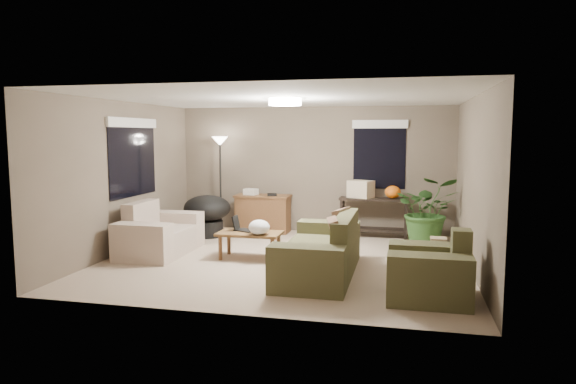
% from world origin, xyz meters
% --- Properties ---
extents(room_shell, '(5.50, 5.50, 5.50)m').
position_xyz_m(room_shell, '(0.00, 0.00, 1.25)').
color(room_shell, tan).
rests_on(room_shell, ground).
extents(main_sofa, '(0.95, 2.20, 0.85)m').
position_xyz_m(main_sofa, '(0.69, -0.68, 0.29)').
color(main_sofa, '#47462A').
rests_on(main_sofa, ground).
extents(throw_pillows, '(0.34, 1.39, 0.47)m').
position_xyz_m(throw_pillows, '(0.95, -0.68, 0.65)').
color(throw_pillows, '#8C7251').
rests_on(throw_pillows, main_sofa).
extents(loveseat, '(0.90, 1.60, 0.85)m').
position_xyz_m(loveseat, '(-2.15, 0.01, 0.30)').
color(loveseat, beige).
rests_on(loveseat, ground).
extents(armchair, '(0.95, 1.00, 0.85)m').
position_xyz_m(armchair, '(2.11, -1.43, 0.30)').
color(armchair, brown).
rests_on(armchair, ground).
extents(coffee_table, '(1.00, 0.55, 0.42)m').
position_xyz_m(coffee_table, '(-0.57, -0.01, 0.36)').
color(coffee_table, brown).
rests_on(coffee_table, ground).
extents(laptop, '(0.39, 0.34, 0.24)m').
position_xyz_m(laptop, '(-0.74, 0.09, 0.48)').
color(laptop, black).
rests_on(laptop, coffee_table).
extents(plastic_bag, '(0.42, 0.41, 0.23)m').
position_xyz_m(plastic_bag, '(-0.37, -0.16, 0.54)').
color(plastic_bag, white).
rests_on(plastic_bag, coffee_table).
extents(desk, '(1.10, 0.50, 0.75)m').
position_xyz_m(desk, '(-0.96, 2.16, 0.38)').
color(desk, brown).
rests_on(desk, ground).
extents(desk_papers, '(0.71, 0.31, 0.12)m').
position_xyz_m(desk_papers, '(-1.12, 2.15, 0.80)').
color(desk_papers, silver).
rests_on(desk_papers, desk).
extents(console_table, '(1.30, 0.40, 0.75)m').
position_xyz_m(console_table, '(1.23, 2.17, 0.44)').
color(console_table, black).
rests_on(console_table, ground).
extents(pumpkin, '(0.31, 0.31, 0.24)m').
position_xyz_m(pumpkin, '(1.58, 2.17, 0.87)').
color(pumpkin, orange).
rests_on(pumpkin, console_table).
extents(cardboard_box, '(0.53, 0.48, 0.33)m').
position_xyz_m(cardboard_box, '(0.98, 2.17, 0.91)').
color(cardboard_box, beige).
rests_on(cardboard_box, console_table).
extents(papasan_chair, '(1.16, 1.16, 0.80)m').
position_xyz_m(papasan_chair, '(-1.89, 1.51, 0.47)').
color(papasan_chair, black).
rests_on(papasan_chair, ground).
extents(floor_lamp, '(0.32, 0.32, 1.91)m').
position_xyz_m(floor_lamp, '(-1.84, 2.11, 1.60)').
color(floor_lamp, black).
rests_on(floor_lamp, ground).
extents(ceiling_fixture, '(0.50, 0.50, 0.10)m').
position_xyz_m(ceiling_fixture, '(0.00, 0.00, 2.44)').
color(ceiling_fixture, white).
rests_on(ceiling_fixture, room_shell).
extents(houseplant, '(1.10, 1.22, 0.95)m').
position_xyz_m(houseplant, '(2.21, 1.72, 0.48)').
color(houseplant, '#2D5923').
rests_on(houseplant, ground).
extents(cat_scratching_post, '(0.32, 0.32, 0.50)m').
position_xyz_m(cat_scratching_post, '(2.28, -0.20, 0.21)').
color(cat_scratching_post, tan).
rests_on(cat_scratching_post, ground).
extents(window_left, '(0.05, 1.56, 1.33)m').
position_xyz_m(window_left, '(-2.73, 0.30, 1.78)').
color(window_left, black).
rests_on(window_left, room_shell).
extents(window_back, '(1.06, 0.05, 1.33)m').
position_xyz_m(window_back, '(1.30, 2.48, 1.79)').
color(window_back, black).
rests_on(window_back, room_shell).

